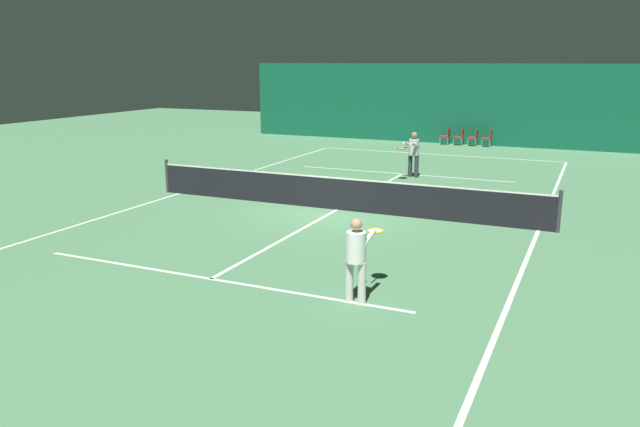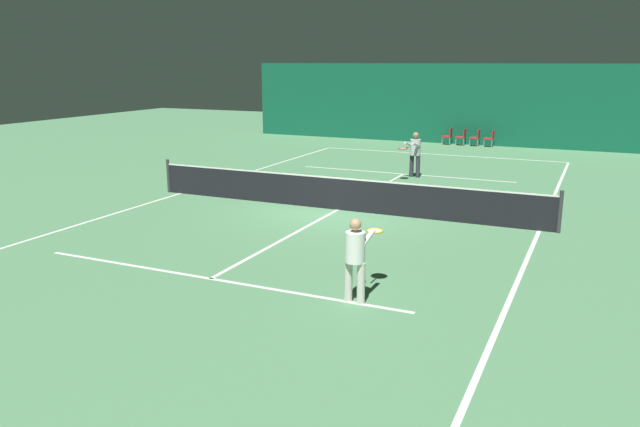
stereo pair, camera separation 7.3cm
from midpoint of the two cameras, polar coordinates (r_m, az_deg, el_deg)
name	(u,v)px [view 1 (the left image)]	position (r m, az deg, el deg)	size (l,w,h in m)	color
ground_plane	(337,210)	(17.88, 1.44, 0.35)	(60.00, 60.00, 0.00)	#4C7F56
backdrop_curtain	(459,104)	(32.79, 12.51, 9.73)	(23.00, 0.12, 4.03)	#0F5138
court_line_baseline_far	(437,154)	(29.03, 10.62, 5.33)	(11.00, 0.10, 0.00)	silver
court_line_service_far	(402,174)	(23.79, 7.44, 3.62)	(8.25, 0.10, 0.00)	silver
court_line_service_near	(211,279)	(12.46, -10.10, -5.90)	(8.25, 0.10, 0.00)	silver
court_line_sideline_left	(179,193)	(20.58, -12.83, 1.80)	(0.10, 23.80, 0.00)	silver
court_line_sideline_right	(538,230)	(16.61, 19.22, -1.47)	(0.10, 23.80, 0.00)	silver
court_line_centre	(337,210)	(17.88, 1.44, 0.35)	(0.10, 12.80, 0.00)	silver
tennis_net	(337,192)	(17.76, 1.45, 1.95)	(12.00, 0.10, 1.07)	black
player_near	(357,253)	(10.90, 3.21, -3.66)	(0.39, 1.30, 1.53)	beige
player_far	(413,151)	(23.02, 8.44, 5.67)	(0.60, 1.38, 1.65)	#2D2D38
courtside_chair_0	(446,135)	(32.48, 11.41, 7.04)	(0.44, 0.44, 0.84)	#99999E
courtside_chair_1	(460,136)	(32.34, 12.62, 6.95)	(0.44, 0.44, 0.84)	#99999E
courtside_chair_2	(474,136)	(32.20, 13.84, 6.85)	(0.44, 0.44, 0.84)	#99999E
courtside_chair_3	(488,137)	(32.09, 15.07, 6.75)	(0.44, 0.44, 0.84)	#99999E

